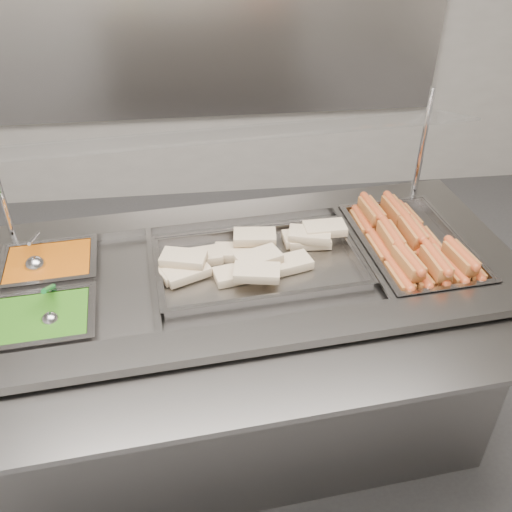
{
  "coord_description": "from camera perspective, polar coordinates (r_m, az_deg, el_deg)",
  "views": [
    {
      "loc": [
        -0.09,
        -1.15,
        2.03
      ],
      "look_at": [
        0.09,
        0.4,
        0.91
      ],
      "focal_mm": 40.0,
      "sensor_mm": 36.0,
      "label": 1
    }
  ],
  "objects": [
    {
      "name": "hotdogs_in_buns",
      "position": [
        2.08,
        15.04,
        1.22
      ],
      "size": [
        0.34,
        0.53,
        0.12
      ],
      "color": "brown",
      "rests_on": "pan_hotdogs"
    },
    {
      "name": "pan_hotdogs",
      "position": [
        2.13,
        15.19,
        0.47
      ],
      "size": [
        0.39,
        0.57,
        0.1
      ],
      "color": "#969393",
      "rests_on": "steam_counter"
    },
    {
      "name": "sneeze_guard",
      "position": [
        1.93,
        -2.84,
        11.75
      ],
      "size": [
        1.65,
        0.44,
        0.44
      ],
      "color": "silver",
      "rests_on": "steam_counter"
    },
    {
      "name": "tortilla_wraps",
      "position": [
        1.96,
        -0.27,
        0.25
      ],
      "size": [
        0.68,
        0.33,
        0.07
      ],
      "color": "tan",
      "rests_on": "pan_wraps"
    },
    {
      "name": "ladle",
      "position": [
        2.04,
        -21.19,
        -0.75
      ],
      "size": [
        0.07,
        0.2,
        0.13
      ],
      "color": "#B4B3B8",
      "rests_on": "pan_beans"
    },
    {
      "name": "serving_spoon",
      "position": [
        1.81,
        -19.88,
        -5.53
      ],
      "size": [
        0.06,
        0.18,
        0.14
      ],
      "color": "#B4B3B8",
      "rests_on": "pan_peas"
    },
    {
      "name": "back_panel",
      "position": [
        3.7,
        -5.42,
        22.5
      ],
      "size": [
        3.0,
        0.04,
        1.2
      ],
      "primitive_type": "cube",
      "color": "#A8A29D",
      "rests_on": "ground"
    },
    {
      "name": "tray_rail",
      "position": [
        1.59,
        2.12,
        -12.77
      ],
      "size": [
        1.8,
        0.53,
        0.05
      ],
      "color": "gray",
      "rests_on": "steam_counter"
    },
    {
      "name": "pan_wraps",
      "position": [
        1.95,
        0.28,
        -1.13
      ],
      "size": [
        0.71,
        0.46,
        0.07
      ],
      "color": "#969393",
      "rests_on": "steam_counter"
    },
    {
      "name": "steam_counter",
      "position": [
        2.22,
        -1.27,
        -10.05
      ],
      "size": [
        1.93,
        0.99,
        0.89
      ],
      "color": "gray",
      "rests_on": "ground"
    },
    {
      "name": "pan_peas",
      "position": [
        1.85,
        -20.48,
        -6.68
      ],
      "size": [
        0.32,
        0.26,
        0.1
      ],
      "color": "#969393",
      "rests_on": "steam_counter"
    },
    {
      "name": "pan_beans",
      "position": [
        2.07,
        -19.82,
        -1.44
      ],
      "size": [
        0.32,
        0.26,
        0.1
      ],
      "color": "#969393",
      "rests_on": "steam_counter"
    }
  ]
}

